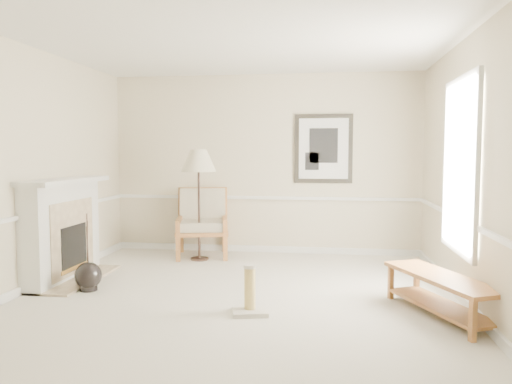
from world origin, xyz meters
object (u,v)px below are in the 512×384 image
at_px(armchair, 202,219).
at_px(scratching_post, 250,298).
at_px(floor_vase, 88,276).
at_px(bench, 441,289).
at_px(floor_lamp, 199,164).

relative_size(armchair, scratching_post, 2.12).
height_order(floor_vase, armchair, armchair).
xyz_separation_m(armchair, bench, (3.11, -2.60, -0.30)).
bearing_deg(armchair, bench, -52.46).
height_order(armchair, bench, armchair).
relative_size(bench, scratching_post, 2.99).
relative_size(floor_vase, bench, 0.62).
xyz_separation_m(floor_vase, armchair, (0.84, 2.22, 0.40)).
relative_size(floor_lamp, scratching_post, 3.35).
distance_m(floor_lamp, bench, 3.97).
distance_m(floor_vase, floor_lamp, 2.42).
xyz_separation_m(floor_lamp, bench, (3.06, -2.23, -1.19)).
relative_size(floor_vase, floor_lamp, 0.55).
relative_size(armchair, floor_lamp, 0.63).
height_order(floor_vase, scratching_post, floor_vase).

